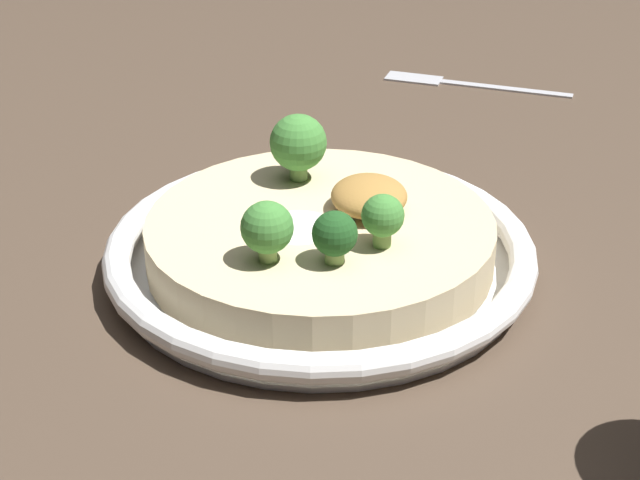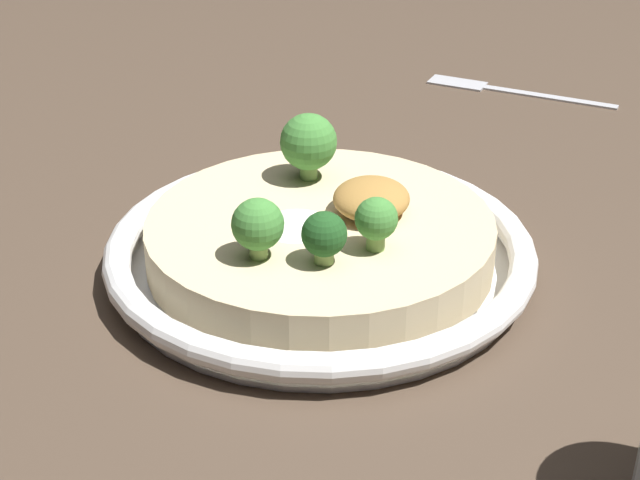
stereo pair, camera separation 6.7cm
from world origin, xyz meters
The scene contains 9 objects.
ground_plane centered at (0.00, 0.00, 0.00)m, with size 6.00×6.00×0.00m, color #47382B.
risotto_bowl centered at (0.00, 0.00, 0.02)m, with size 0.29×0.29×0.04m.
cheese_sprinkle centered at (0.01, -0.01, 0.04)m, with size 0.05×0.05×0.01m.
crispy_onion_garnish centered at (-0.02, 0.03, 0.05)m, with size 0.06×0.05×0.02m.
broccoli_back centered at (0.03, 0.04, 0.06)m, with size 0.03×0.03×0.04m.
broccoli_back_right centered at (0.06, 0.01, 0.06)m, with size 0.03×0.03×0.03m.
broccoli_right centered at (0.06, -0.03, 0.06)m, with size 0.03×0.03×0.04m.
broccoli_left centered at (-0.06, -0.02, 0.07)m, with size 0.04×0.04×0.05m.
fork_utensil centered at (-0.38, 0.13, 0.00)m, with size 0.07×0.19×0.00m.
Camera 2 is at (0.58, 0.09, 0.35)m, focal length 55.00 mm.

